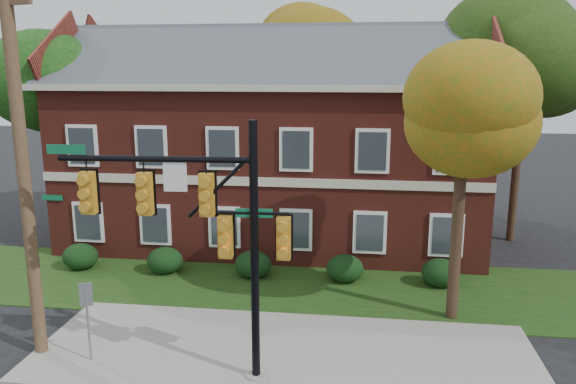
# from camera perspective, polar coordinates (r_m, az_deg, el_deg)

# --- Properties ---
(ground) EXTENTS (120.00, 120.00, 0.00)m
(ground) POSITION_cam_1_polar(r_m,az_deg,el_deg) (15.54, -0.89, -17.85)
(ground) COLOR black
(ground) RESTS_ON ground
(sidewalk) EXTENTS (14.00, 5.00, 0.08)m
(sidewalk) POSITION_cam_1_polar(r_m,az_deg,el_deg) (16.39, -0.36, -15.99)
(sidewalk) COLOR gray
(sidewalk) RESTS_ON ground
(grass_strip) EXTENTS (30.00, 6.00, 0.04)m
(grass_strip) POSITION_cam_1_polar(r_m,az_deg,el_deg) (20.90, 1.54, -9.56)
(grass_strip) COLOR #193811
(grass_strip) RESTS_ON ground
(apartment_building) EXTENTS (18.80, 8.80, 9.74)m
(apartment_building) POSITION_cam_1_polar(r_m,az_deg,el_deg) (25.71, -1.46, 6.04)
(apartment_building) COLOR maroon
(apartment_building) RESTS_ON ground
(hedge_far_left) EXTENTS (1.40, 1.26, 1.05)m
(hedge_far_left) POSITION_cam_1_polar(r_m,az_deg,el_deg) (23.94, -20.35, -6.17)
(hedge_far_left) COLOR black
(hedge_far_left) RESTS_ON ground
(hedge_left) EXTENTS (1.40, 1.26, 1.05)m
(hedge_left) POSITION_cam_1_polar(r_m,az_deg,el_deg) (22.55, -12.40, -6.81)
(hedge_left) COLOR black
(hedge_left) RESTS_ON ground
(hedge_center) EXTENTS (1.40, 1.26, 1.05)m
(hedge_center) POSITION_cam_1_polar(r_m,az_deg,el_deg) (21.64, -3.57, -7.35)
(hedge_center) COLOR black
(hedge_center) RESTS_ON ground
(hedge_right) EXTENTS (1.40, 1.26, 1.05)m
(hedge_right) POSITION_cam_1_polar(r_m,az_deg,el_deg) (21.28, 5.80, -7.75)
(hedge_right) COLOR black
(hedge_right) RESTS_ON ground
(hedge_far_right) EXTENTS (1.40, 1.26, 1.05)m
(hedge_far_right) POSITION_cam_1_polar(r_m,az_deg,el_deg) (21.49, 15.26, -7.94)
(hedge_far_right) COLOR black
(hedge_far_right) RESTS_ON ground
(tree_near_right) EXTENTS (4.50, 4.25, 8.58)m
(tree_near_right) POSITION_cam_1_polar(r_m,az_deg,el_deg) (17.49, 18.35, 7.97)
(tree_near_right) COLOR black
(tree_near_right) RESTS_ON ground
(tree_left_rear) EXTENTS (5.40, 5.10, 8.88)m
(tree_left_rear) POSITION_cam_1_polar(r_m,az_deg,el_deg) (27.77, -22.39, 9.11)
(tree_left_rear) COLOR black
(tree_left_rear) RESTS_ON ground
(tree_right_rear) EXTENTS (6.30, 5.95, 10.62)m
(tree_right_rear) POSITION_cam_1_polar(r_m,az_deg,el_deg) (27.11, 23.75, 11.99)
(tree_right_rear) COLOR black
(tree_right_rear) RESTS_ON ground
(tree_far_rear) EXTENTS (6.84, 6.46, 11.52)m
(tree_far_rear) POSITION_cam_1_polar(r_m,az_deg,el_deg) (33.20, 3.03, 14.12)
(tree_far_rear) COLOR black
(tree_far_rear) RESTS_ON ground
(traffic_signal) EXTENTS (5.98, 0.62, 6.67)m
(traffic_signal) POSITION_cam_1_polar(r_m,az_deg,el_deg) (13.84, -8.38, -3.20)
(traffic_signal) COLOR gray
(traffic_signal) RESTS_ON ground
(utility_pole) EXTENTS (1.57, 0.49, 10.21)m
(utility_pole) POSITION_cam_1_polar(r_m,az_deg,el_deg) (16.26, -25.28, 1.81)
(utility_pole) COLOR #4C3723
(utility_pole) RESTS_ON ground
(sign_post) EXTENTS (0.32, 0.16, 2.29)m
(sign_post) POSITION_cam_1_polar(r_m,az_deg,el_deg) (16.22, -19.74, -11.13)
(sign_post) COLOR slate
(sign_post) RESTS_ON ground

